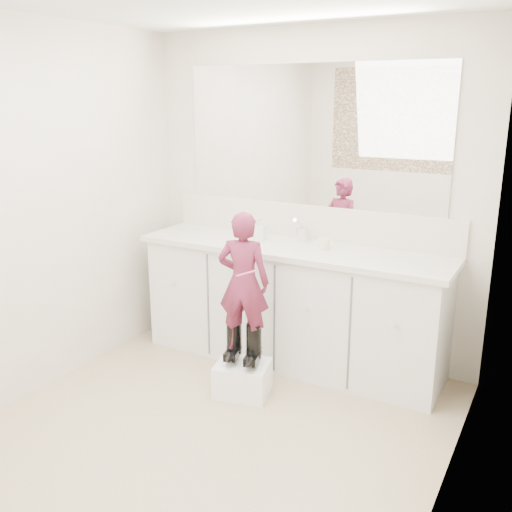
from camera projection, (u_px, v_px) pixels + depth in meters
The scene contains 16 objects.
floor at pixel (198, 442), 3.27m from camera, with size 3.00×3.00×0.00m, color #8D715C.
wall_back at pixel (309, 197), 4.21m from camera, with size 2.60×2.60×0.00m, color beige.
wall_left at pixel (21, 215), 3.56m from camera, with size 3.00×3.00×0.00m, color beige.
wall_right at pixel (451, 277), 2.34m from camera, with size 3.00×3.00×0.00m, color beige.
vanity_cabinet at pixel (292, 307), 4.19m from camera, with size 2.20×0.55×0.85m, color silver.
countertop at pixel (292, 249), 4.05m from camera, with size 2.28×0.58×0.04m, color beige.
backsplash at pixel (308, 222), 4.25m from camera, with size 2.28×0.03×0.25m, color beige.
mirror at pixel (310, 136), 4.08m from camera, with size 2.00×0.02×1.00m, color white.
faucet at pixel (302, 234), 4.17m from camera, with size 0.08×0.08×0.10m, color silver.
cup at pixel (325, 244), 3.95m from camera, with size 0.09×0.09×0.08m, color beige.
soap_bottle at pixel (260, 229), 4.18m from camera, with size 0.08×0.08×0.17m, color silver.
step_stool at pixel (243, 378), 3.78m from camera, with size 0.34×0.29×0.22m, color white.
boot_left at pixel (234, 340), 3.76m from camera, with size 0.10×0.19×0.29m, color black, non-canonical shape.
boot_right at pixel (254, 345), 3.69m from camera, with size 0.10×0.19×0.29m, color black, non-canonical shape.
toddler at pixel (244, 282), 3.62m from camera, with size 0.33×0.22×0.92m, color #A3325F.
toothbrush at pixel (247, 273), 3.49m from camera, with size 0.01×0.01×0.14m, color #E55998.
Camera 1 is at (1.68, -2.34, 1.91)m, focal length 40.00 mm.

